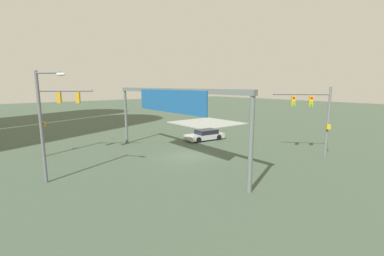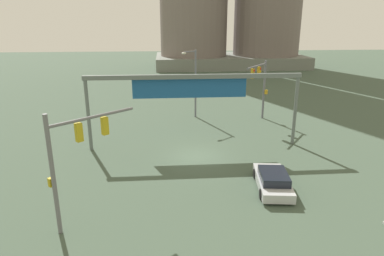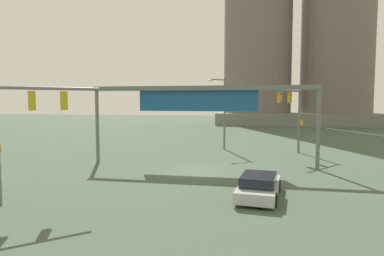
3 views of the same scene
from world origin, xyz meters
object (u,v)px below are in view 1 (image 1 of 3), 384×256
(traffic_signal_near_corner, at_px, (315,111))
(traffic_signal_opposite_side, at_px, (53,110))
(streetlamp_curved_arm, at_px, (44,119))
(sedan_car_approaching, at_px, (205,135))

(traffic_signal_near_corner, bearing_deg, traffic_signal_opposite_side, 9.40)
(traffic_signal_near_corner, xyz_separation_m, streetlamp_curved_arm, (7.69, 19.82, 0.11))
(traffic_signal_near_corner, bearing_deg, streetlamp_curved_arm, 26.78)
(traffic_signal_opposite_side, xyz_separation_m, sedan_car_approaching, (-3.14, -15.04, -3.65))
(traffic_signal_near_corner, distance_m, sedan_car_approaching, 12.13)
(sedan_car_approaching, bearing_deg, traffic_signal_near_corner, 111.89)
(traffic_signal_near_corner, height_order, streetlamp_curved_arm, streetlamp_curved_arm)
(traffic_signal_opposite_side, bearing_deg, traffic_signal_near_corner, -1.47)
(traffic_signal_near_corner, bearing_deg, sedan_car_approaching, -27.18)
(traffic_signal_near_corner, height_order, traffic_signal_opposite_side, traffic_signal_near_corner)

